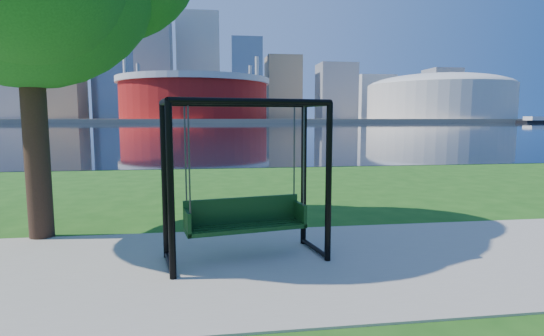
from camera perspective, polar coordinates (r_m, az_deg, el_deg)
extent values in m
plane|color=#1E5114|center=(6.97, -0.27, -11.59)|extent=(900.00, 900.00, 0.00)
cube|color=#9E937F|center=(6.50, 0.34, -12.84)|extent=(120.00, 4.00, 0.03)
cube|color=black|center=(108.59, -7.66, 5.46)|extent=(900.00, 180.00, 0.02)
cube|color=#937F60|center=(312.57, -7.99, 6.39)|extent=(900.00, 228.00, 2.00)
cylinder|color=maroon|center=(241.97, -10.38, 9.13)|extent=(80.00, 80.00, 22.00)
cylinder|color=silver|center=(242.59, -10.43, 11.37)|extent=(83.00, 83.00, 3.00)
cylinder|color=silver|center=(262.12, -2.92, 10.12)|extent=(2.00, 2.00, 32.00)
cylinder|color=silver|center=(264.40, -17.49, 9.80)|extent=(2.00, 2.00, 32.00)
cylinder|color=silver|center=(227.04, -19.06, 10.31)|extent=(2.00, 2.00, 32.00)
cylinder|color=silver|center=(224.39, -2.03, 10.71)|extent=(2.00, 2.00, 32.00)
cylinder|color=beige|center=(277.34, 21.48, 8.24)|extent=(84.00, 84.00, 20.00)
ellipsoid|color=beige|center=(277.80, 21.56, 10.10)|extent=(84.00, 84.00, 15.12)
cube|color=gray|center=(347.14, -32.32, 10.75)|extent=(28.00, 28.00, 62.00)
cube|color=#998466|center=(325.15, -26.58, 13.73)|extent=(26.00, 26.00, 88.00)
cube|color=slate|center=(341.97, -20.33, 14.22)|extent=(30.00, 24.00, 95.00)
cube|color=gray|center=(316.04, -15.56, 12.94)|extent=(24.00, 24.00, 72.00)
cube|color=silver|center=(343.99, -9.83, 13.22)|extent=(32.00, 28.00, 80.00)
cube|color=slate|center=(318.92, -3.49, 11.84)|extent=(22.00, 22.00, 58.00)
cube|color=#998466|center=(337.08, 1.49, 10.72)|extent=(26.00, 26.00, 48.00)
cube|color=gray|center=(336.20, 8.62, 10.15)|extent=(28.00, 24.00, 42.00)
cube|color=silver|center=(372.68, 13.47, 9.23)|extent=(30.00, 26.00, 36.00)
cube|color=gray|center=(376.29, 21.81, 9.22)|extent=(24.00, 24.00, 40.00)
cube|color=#998466|center=(409.81, 25.64, 8.23)|extent=(26.00, 26.00, 32.00)
cylinder|color=black|center=(5.77, -13.46, -3.26)|extent=(0.11, 0.11, 2.42)
cylinder|color=black|center=(6.41, 7.61, -2.16)|extent=(0.11, 0.11, 2.42)
cylinder|color=black|center=(6.70, -14.23, -1.92)|extent=(0.11, 0.11, 2.42)
cylinder|color=black|center=(7.26, 4.29, -1.09)|extent=(0.11, 0.11, 2.42)
cylinder|color=black|center=(5.91, -2.42, 8.92)|extent=(2.29, 0.52, 0.09)
cylinder|color=black|center=(6.82, -4.70, 8.60)|extent=(2.29, 0.52, 0.09)
cylinder|color=black|center=(6.16, -14.20, 8.63)|extent=(0.27, 0.95, 0.09)
cylinder|color=black|center=(6.51, -13.60, -12.37)|extent=(0.25, 0.94, 0.08)
cylinder|color=black|center=(6.76, 5.97, 8.60)|extent=(0.27, 0.95, 0.09)
cylinder|color=black|center=(7.08, 5.74, -10.64)|extent=(0.25, 0.94, 0.08)
cube|color=black|center=(6.57, -3.52, -7.97)|extent=(1.90, 0.81, 0.06)
cube|color=black|center=(6.71, -4.00, -5.64)|extent=(1.82, 0.39, 0.40)
cube|color=black|center=(6.37, -11.32, -7.21)|extent=(0.14, 0.47, 0.36)
cube|color=black|center=(6.82, 3.73, -6.16)|extent=(0.14, 0.47, 0.36)
cylinder|color=#39393F|center=(6.02, -11.08, 1.00)|extent=(0.03, 0.03, 1.52)
cylinder|color=#39393F|center=(6.49, 4.28, 1.50)|extent=(0.03, 0.03, 1.52)
cylinder|color=#39393F|center=(6.41, -11.55, 1.32)|extent=(0.03, 0.03, 1.52)
cylinder|color=#39393F|center=(6.85, 3.00, 1.78)|extent=(0.03, 0.03, 1.52)
cylinder|color=black|center=(8.68, -29.26, 5.41)|extent=(0.42, 0.42, 4.25)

